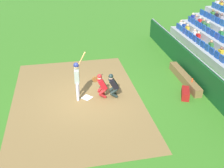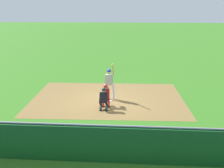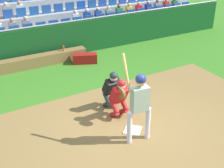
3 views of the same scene
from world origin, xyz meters
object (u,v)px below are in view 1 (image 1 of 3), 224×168
at_px(water_bottle_on_bench, 192,80).
at_px(equipment_duffel_bag, 185,93).
at_px(home_plate_marker, 87,98).
at_px(home_plate_umpire, 113,84).
at_px(catcher_crouching, 101,84).
at_px(batter_at_plate, 77,76).
at_px(dugout_bench, 184,78).

distance_m(water_bottle_on_bench, equipment_duffel_bag, 0.96).
distance_m(home_plate_marker, home_plate_umpire, 1.46).
height_order(home_plate_marker, catcher_crouching, catcher_crouching).
xyz_separation_m(home_plate_marker, equipment_duffel_bag, (-0.73, -4.82, 0.18)).
xyz_separation_m(batter_at_plate, water_bottle_on_bench, (-0.19, -5.84, -0.64)).
bearing_deg(catcher_crouching, home_plate_marker, 90.14).
bearing_deg(water_bottle_on_bench, equipment_duffel_bag, 136.88).
distance_m(dugout_bench, water_bottle_on_bench, 0.93).
relative_size(batter_at_plate, water_bottle_on_bench, 10.92).
xyz_separation_m(home_plate_marker, dugout_bench, (0.78, -5.42, 0.20)).
relative_size(home_plate_umpire, dugout_bench, 0.36).
relative_size(batter_at_plate, catcher_crouching, 1.81).
bearing_deg(batter_at_plate, dugout_bench, -83.37).
bearing_deg(dugout_bench, water_bottle_on_bench, -179.49).
bearing_deg(dugout_bench, batter_at_plate, 96.63).
bearing_deg(dugout_bench, home_plate_marker, 98.24).
distance_m(catcher_crouching, water_bottle_on_bench, 4.71).
xyz_separation_m(home_plate_marker, water_bottle_on_bench, (-0.08, -5.43, 0.53)).
bearing_deg(home_plate_marker, batter_at_plate, 75.46).
height_order(home_plate_marker, batter_at_plate, batter_at_plate).
relative_size(home_plate_umpire, equipment_duffel_bag, 1.31).
xyz_separation_m(batter_at_plate, home_plate_umpire, (-0.17, -1.71, -0.50)).
height_order(catcher_crouching, home_plate_umpire, catcher_crouching).
height_order(dugout_bench, water_bottle_on_bench, water_bottle_on_bench).
distance_m(home_plate_marker, batter_at_plate, 1.25).
relative_size(home_plate_marker, catcher_crouching, 0.35).
relative_size(catcher_crouching, water_bottle_on_bench, 6.03).
bearing_deg(batter_at_plate, water_bottle_on_bench, -91.84).
bearing_deg(equipment_duffel_bag, catcher_crouching, 101.70).
bearing_deg(water_bottle_on_bench, home_plate_umpire, 89.75).
bearing_deg(batter_at_plate, equipment_duffel_bag, -99.11).
distance_m(batter_at_plate, home_plate_umpire, 1.79).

